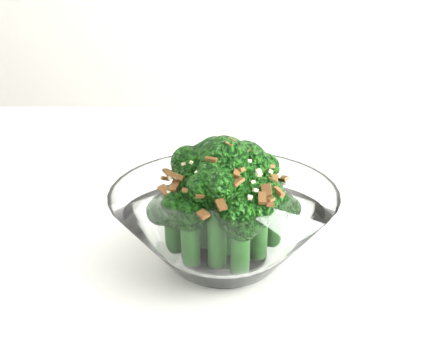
# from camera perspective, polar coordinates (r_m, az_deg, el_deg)

# --- Properties ---
(table) EXTENTS (1.37, 1.08, 0.75)m
(table) POSITION_cam_1_polar(r_m,az_deg,el_deg) (0.69, -11.24, -6.13)
(table) COLOR white
(table) RESTS_ON ground
(broccoli_dish) EXTENTS (0.21, 0.21, 0.13)m
(broccoli_dish) POSITION_cam_1_polar(r_m,az_deg,el_deg) (0.46, 0.03, -4.42)
(broccoli_dish) COLOR white
(broccoli_dish) RESTS_ON table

